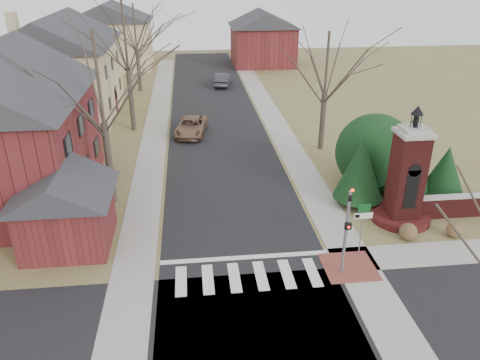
{
  "coord_description": "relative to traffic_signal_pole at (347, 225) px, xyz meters",
  "views": [
    {
      "loc": [
        -2.26,
        -16.32,
        12.99
      ],
      "look_at": [
        0.23,
        6.0,
        2.4
      ],
      "focal_mm": 35.0,
      "sensor_mm": 36.0,
      "label": 1
    }
  ],
  "objects": [
    {
      "name": "evergreen_near",
      "position": [
        2.9,
        6.43,
        -0.29
      ],
      "size": [
        2.8,
        2.8,
        4.1
      ],
      "color": "#473D33",
      "rests_on": "ground"
    },
    {
      "name": "evergreen_mass",
      "position": [
        4.7,
        8.93,
        -0.19
      ],
      "size": [
        4.8,
        4.8,
        4.8
      ],
      "primitive_type": "sphere",
      "color": "black",
      "rests_on": "ground"
    },
    {
      "name": "bare_tree_0",
      "position": [
        -11.3,
        8.43,
        5.11
      ],
      "size": [
        8.05,
        8.05,
        11.15
      ],
      "color": "#473D33",
      "rests_on": "ground"
    },
    {
      "name": "house_distant_right",
      "position": [
        3.69,
        47.42,
        1.06
      ],
      "size": [
        8.8,
        8.8,
        7.3
      ],
      "color": "maroon",
      "rests_on": "ground"
    },
    {
      "name": "cross_street",
      "position": [
        -4.3,
        -3.57,
        -2.58
      ],
      "size": [
        120.0,
        8.0,
        0.01
      ],
      "primitive_type": "cube",
      "color": "black",
      "rests_on": "ground"
    },
    {
      "name": "sidewalk_right_main",
      "position": [
        0.9,
        21.43,
        -2.58
      ],
      "size": [
        2.0,
        60.0,
        0.02
      ],
      "primitive_type": "cube",
      "color": "gray",
      "rests_on": "ground"
    },
    {
      "name": "evergreen_mid",
      "position": [
        6.2,
        7.63,
        0.01
      ],
      "size": [
        3.4,
        3.4,
        4.7
      ],
      "color": "#473D33",
      "rests_on": "ground"
    },
    {
      "name": "pickup_truck",
      "position": [
        -6.5,
        19.72,
        -1.92
      ],
      "size": [
        3.02,
        5.14,
        1.34
      ],
      "primitive_type": "imported",
      "rotation": [
        0.0,
        0.0,
        -0.17
      ],
      "color": "brown",
      "rests_on": "ground"
    },
    {
      "name": "dry_shrub_left",
      "position": [
        4.23,
        2.43,
        -2.13
      ],
      "size": [
        0.91,
        0.91,
        0.91
      ],
      "primitive_type": "sphere",
      "color": "brown",
      "rests_on": "ground"
    },
    {
      "name": "bare_tree_3",
      "position": [
        3.2,
        15.43,
        4.1
      ],
      "size": [
        7.0,
        7.0,
        9.7
      ],
      "color": "#473D33",
      "rests_on": "ground"
    },
    {
      "name": "traffic_signal_pole",
      "position": [
        0.0,
        0.0,
        0.0
      ],
      "size": [
        0.28,
        0.41,
        4.5
      ],
      "color": "slate",
      "rests_on": "ground"
    },
    {
      "name": "house_distant_left",
      "position": [
        -16.31,
        47.42,
        1.66
      ],
      "size": [
        10.8,
        8.8,
        8.53
      ],
      "color": "#C9AF86",
      "rests_on": "ground"
    },
    {
      "name": "sidewalk_left",
      "position": [
        -9.5,
        21.43,
        -2.58
      ],
      "size": [
        2.0,
        60.0,
        0.02
      ],
      "primitive_type": "cube",
      "color": "gray",
      "rests_on": "ground"
    },
    {
      "name": "distant_car",
      "position": [
        -2.7,
        35.81,
        -1.86
      ],
      "size": [
        2.25,
        4.58,
        1.44
      ],
      "primitive_type": "imported",
      "rotation": [
        0.0,
        0.0,
        2.97
      ],
      "color": "#32343A",
      "rests_on": "ground"
    },
    {
      "name": "garage_left",
      "position": [
        -12.82,
        3.92,
        -0.35
      ],
      "size": [
        4.8,
        4.8,
        4.29
      ],
      "color": "maroon",
      "rests_on": "ground"
    },
    {
      "name": "bare_tree_2",
      "position": [
        -11.8,
        34.43,
        4.44
      ],
      "size": [
        7.35,
        7.35,
        10.19
      ],
      "color": "#473D33",
      "rests_on": "ground"
    },
    {
      "name": "house_stucco_left",
      "position": [
        -17.8,
        26.42,
        2.01
      ],
      "size": [
        9.8,
        12.8,
        9.28
      ],
      "color": "#C9AF86",
      "rests_on": "ground"
    },
    {
      "name": "brick_gate_monument",
      "position": [
        4.7,
        4.42,
        -0.42
      ],
      "size": [
        3.2,
        3.2,
        6.47
      ],
      "color": "#501817",
      "rests_on": "ground"
    },
    {
      "name": "dry_shrub_right",
      "position": [
        6.7,
        2.43,
        -2.2
      ],
      "size": [
        0.78,
        0.78,
        0.78
      ],
      "primitive_type": "sphere",
      "color": "brown",
      "rests_on": "ground"
    },
    {
      "name": "brick_garden_wall",
      "position": [
        9.2,
        4.43,
        -1.93
      ],
      "size": [
        7.5,
        0.5,
        1.3
      ],
      "color": "#501817",
      "rests_on": "ground"
    },
    {
      "name": "evergreen_far",
      "position": [
        8.2,
        6.63,
        -0.69
      ],
      "size": [
        2.4,
        2.4,
        3.3
      ],
      "color": "#473D33",
      "rests_on": "ground"
    },
    {
      "name": "bare_tree_1",
      "position": [
        -11.3,
        21.43,
        5.44
      ],
      "size": [
        8.4,
        8.4,
        11.64
      ],
      "color": "#473D33",
      "rests_on": "ground"
    },
    {
      "name": "ground",
      "position": [
        -4.3,
        -0.57,
        -2.59
      ],
      "size": [
        120.0,
        120.0,
        0.0
      ],
      "primitive_type": "plane",
      "color": "brown",
      "rests_on": "ground"
    },
    {
      "name": "crosswalk_zone",
      "position": [
        -4.3,
        0.23,
        -2.58
      ],
      "size": [
        8.0,
        2.2,
        0.02
      ],
      "primitive_type": "cube",
      "color": "silver",
      "rests_on": "ground"
    },
    {
      "name": "sign_post",
      "position": [
        1.29,
        1.41,
        -0.64
      ],
      "size": [
        0.9,
        0.07,
        2.75
      ],
      "color": "slate",
      "rests_on": "ground"
    },
    {
      "name": "curb_apron",
      "position": [
        0.5,
        0.43,
        -2.57
      ],
      "size": [
        2.4,
        2.4,
        0.02
      ],
      "primitive_type": "cube",
      "color": "brown",
      "rests_on": "ground"
    },
    {
      "name": "main_street",
      "position": [
        -4.3,
        21.43,
        -2.58
      ],
      "size": [
        8.0,
        70.0,
        0.01
      ],
      "primitive_type": "cube",
      "color": "black",
      "rests_on": "ground"
    },
    {
      "name": "stop_bar",
      "position": [
        -4.3,
        1.73,
        -2.58
      ],
      "size": [
        8.0,
        0.35,
        0.02
      ],
      "primitive_type": "cube",
      "color": "silver",
      "rests_on": "ground"
    }
  ]
}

